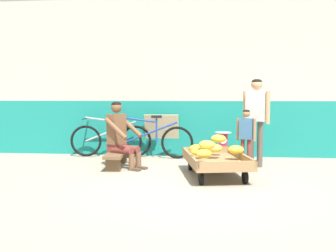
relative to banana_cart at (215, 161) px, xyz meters
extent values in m
plane|color=gray|center=(-0.26, -0.92, -0.24)|extent=(80.00, 80.00, 0.00)
cube|color=#19847A|center=(-0.26, 2.05, 0.33)|extent=(16.00, 0.30, 1.13)
cube|color=#B7B2A8|center=(-0.26, 2.05, 1.94)|extent=(16.00, 0.30, 2.08)
cube|color=#99754C|center=(0.00, 0.00, -0.01)|extent=(1.10, 1.57, 0.05)
cube|color=#99754C|center=(-0.39, -0.08, 0.07)|extent=(0.31, 1.42, 0.10)
cube|color=#99754C|center=(0.39, 0.08, 0.07)|extent=(0.31, 1.42, 0.10)
cube|color=#99754C|center=(-0.13, 0.69, 0.07)|extent=(0.83, 0.20, 0.10)
cube|color=#99754C|center=(0.13, -0.69, 0.07)|extent=(0.83, 0.20, 0.10)
cylinder|color=black|center=(-0.41, 0.43, -0.15)|extent=(0.08, 0.19, 0.18)
cylinder|color=black|center=(0.21, 0.55, -0.15)|extent=(0.08, 0.19, 0.18)
cylinder|color=black|center=(-0.21, -0.55, -0.15)|extent=(0.08, 0.19, 0.18)
cylinder|color=black|center=(0.41, -0.43, -0.15)|extent=(0.08, 0.19, 0.18)
ellipsoid|color=yellow|center=(0.31, -0.02, 0.18)|extent=(0.25, 0.20, 0.13)
ellipsoid|color=gold|center=(-0.29, 0.02, 0.18)|extent=(0.26, 0.20, 0.13)
ellipsoid|color=yellow|center=(-0.01, 0.08, 0.18)|extent=(0.29, 0.26, 0.13)
ellipsoid|color=gold|center=(-0.25, -0.29, 0.18)|extent=(0.27, 0.22, 0.13)
ellipsoid|color=yellow|center=(-0.18, -0.48, 0.18)|extent=(0.30, 0.29, 0.13)
ellipsoid|color=yellow|center=(0.05, 0.32, 0.31)|extent=(0.27, 0.22, 0.13)
ellipsoid|color=gold|center=(-0.13, -0.40, 0.30)|extent=(0.26, 0.21, 0.13)
cube|color=brown|center=(-1.69, 0.59, 0.00)|extent=(0.39, 1.12, 0.05)
cube|color=brown|center=(-1.72, 0.97, -0.13)|extent=(0.25, 0.10, 0.22)
cube|color=brown|center=(-1.66, 0.21, -0.13)|extent=(0.25, 0.10, 0.22)
cylinder|color=brown|center=(-1.29, 0.48, -0.11)|extent=(0.10, 0.10, 0.27)
cube|color=#4C3D2D|center=(-1.24, 0.46, -0.22)|extent=(0.24, 0.18, 0.04)
cylinder|color=brown|center=(-1.47, 0.58, 0.08)|extent=(0.41, 0.30, 0.13)
cylinder|color=brown|center=(-1.38, 0.32, -0.11)|extent=(0.10, 0.10, 0.27)
cube|color=#4C3D2D|center=(-1.32, 0.30, -0.22)|extent=(0.24, 0.18, 0.04)
cylinder|color=brown|center=(-1.55, 0.42, 0.08)|extent=(0.41, 0.30, 0.13)
cube|color=brown|center=(-1.69, 0.59, 0.10)|extent=(0.32, 0.35, 0.14)
cube|color=brown|center=(-1.69, 0.59, 0.43)|extent=(0.31, 0.37, 0.52)
cylinder|color=brown|center=(-1.46, 0.69, 0.46)|extent=(0.45, 0.28, 0.36)
cylinder|color=brown|center=(-1.64, 0.34, 0.46)|extent=(0.45, 0.28, 0.36)
sphere|color=brown|center=(-1.69, 0.59, 0.80)|extent=(0.19, 0.19, 0.19)
ellipsoid|color=black|center=(-1.69, 0.59, 0.86)|extent=(0.17, 0.17, 0.09)
cube|color=#234CA8|center=(0.16, 0.98, -0.09)|extent=(0.36, 0.28, 0.30)
cylinder|color=#28282D|center=(0.16, 0.98, 0.07)|extent=(0.20, 0.20, 0.03)
cube|color=#C6384C|center=(0.16, 0.98, 0.21)|extent=(0.16, 0.10, 0.24)
cylinder|color=white|center=(0.16, 0.93, 0.21)|extent=(0.13, 0.01, 0.13)
cylinder|color=#B2B5BA|center=(0.16, 0.98, 0.34)|extent=(0.30, 0.30, 0.01)
torus|color=black|center=(-2.58, 1.61, 0.08)|extent=(0.64, 0.10, 0.64)
torus|color=black|center=(-1.56, 1.69, 0.08)|extent=(0.64, 0.10, 0.64)
cylinder|color=#9EA0A5|center=(-2.07, 1.65, 0.28)|extent=(1.03, 0.12, 0.43)
cylinder|color=#9EA0A5|center=(-1.97, 1.66, 0.32)|extent=(0.04, 0.04, 0.48)
cylinder|color=#9EA0A5|center=(-2.28, 1.64, 0.52)|extent=(0.62, 0.08, 0.12)
cube|color=black|center=(-1.97, 1.66, 0.59)|extent=(0.21, 0.12, 0.05)
cylinder|color=black|center=(-2.58, 1.61, 0.54)|extent=(0.07, 0.48, 0.03)
torus|color=black|center=(-1.73, 1.54, 0.08)|extent=(0.64, 0.05, 0.64)
torus|color=black|center=(-0.71, 1.55, 0.08)|extent=(0.64, 0.05, 0.64)
cylinder|color=#234299|center=(-1.22, 1.54, 0.28)|extent=(1.03, 0.04, 0.43)
cylinder|color=#234299|center=(-1.12, 1.54, 0.32)|extent=(0.04, 0.04, 0.48)
cylinder|color=#234299|center=(-1.42, 1.54, 0.52)|extent=(0.61, 0.04, 0.12)
cube|color=black|center=(-1.12, 1.54, 0.59)|extent=(0.20, 0.10, 0.05)
cylinder|color=black|center=(-1.73, 1.54, 0.54)|extent=(0.03, 0.48, 0.03)
cube|color=#C6B289|center=(-1.05, 1.89, 0.19)|extent=(0.70, 0.30, 0.86)
cylinder|color=brown|center=(0.79, 0.84, 0.16)|extent=(0.10, 0.10, 0.80)
cylinder|color=brown|center=(0.65, 0.92, 0.16)|extent=(0.10, 0.10, 0.80)
cube|color=silver|center=(0.72, 0.88, 0.82)|extent=(0.38, 0.33, 0.52)
cylinder|color=tan|center=(0.90, 0.78, 0.80)|extent=(0.07, 0.07, 0.56)
cylinder|color=tan|center=(0.54, 0.99, 0.80)|extent=(0.07, 0.07, 0.56)
sphere|color=tan|center=(0.72, 0.88, 1.19)|extent=(0.19, 0.19, 0.19)
ellipsoid|color=black|center=(0.72, 0.88, 1.25)|extent=(0.17, 0.17, 0.09)
cylinder|color=brown|center=(0.56, 0.48, 0.02)|extent=(0.07, 0.07, 0.53)
cylinder|color=brown|center=(0.46, 0.52, 0.02)|extent=(0.07, 0.07, 0.53)
cube|color=#386693|center=(0.51, 0.50, 0.46)|extent=(0.24, 0.20, 0.34)
cylinder|color=#9E704C|center=(0.64, 0.45, 0.45)|extent=(0.05, 0.05, 0.37)
cylinder|color=#9E704C|center=(0.38, 0.55, 0.45)|extent=(0.05, 0.05, 0.37)
sphere|color=#9E704C|center=(0.51, 0.50, 0.71)|extent=(0.13, 0.13, 0.13)
ellipsoid|color=black|center=(0.51, 0.50, 0.75)|extent=(0.12, 0.12, 0.06)
camera|label=1|loc=(-0.17, -5.67, 1.01)|focal=39.52mm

